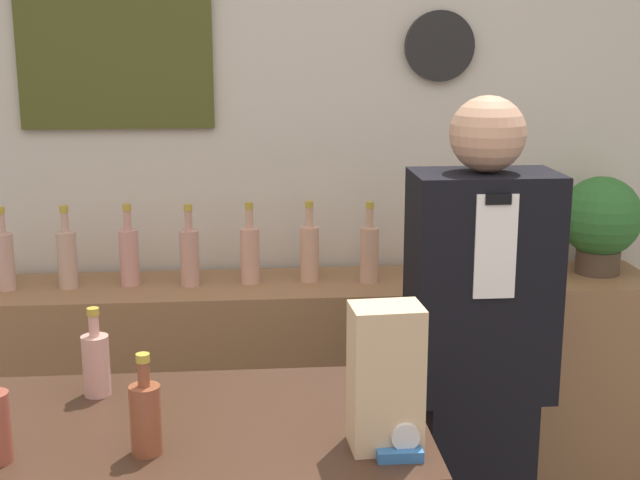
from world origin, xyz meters
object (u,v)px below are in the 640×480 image
object	(u,v)px
potted_plant	(601,220)
tape_dispenser	(401,446)
shopkeeper	(477,374)
paper_bag	(386,377)

from	to	relation	value
potted_plant	tape_dispenser	world-z (taller)	potted_plant
shopkeeper	paper_bag	world-z (taller)	shopkeeper
tape_dispenser	paper_bag	bearing A→B (deg)	115.33
shopkeeper	potted_plant	bearing A→B (deg)	46.26
potted_plant	tape_dispenser	xyz separation A→B (m)	(-0.98, -1.44, -0.13)
potted_plant	tape_dispenser	bearing A→B (deg)	-124.21
tape_dispenser	potted_plant	bearing A→B (deg)	55.79
paper_bag	tape_dispenser	bearing A→B (deg)	-64.67
paper_bag	shopkeeper	bearing A→B (deg)	62.26
shopkeeper	paper_bag	bearing A→B (deg)	-117.74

